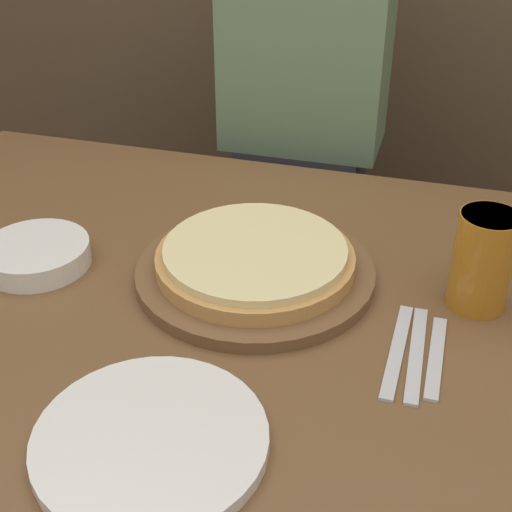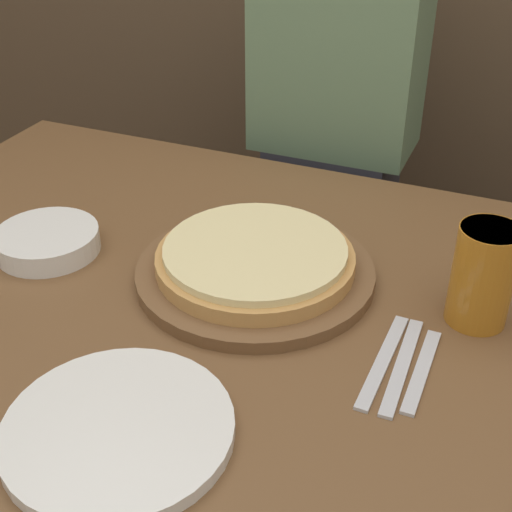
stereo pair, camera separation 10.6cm
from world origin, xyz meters
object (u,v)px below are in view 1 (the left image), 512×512
at_px(pizza_on_board, 256,265).
at_px(beer_glass, 484,257).
at_px(diner_person, 302,174).
at_px(dinner_plate, 151,440).
at_px(spoon, 436,357).
at_px(dinner_knife, 416,354).
at_px(fork, 397,350).
at_px(side_bowl, 37,254).

xyz_separation_m(pizza_on_board, beer_glass, (0.32, 0.03, 0.05)).
height_order(pizza_on_board, diner_person, diner_person).
bearing_deg(pizza_on_board, diner_person, 95.50).
relative_size(pizza_on_board, beer_glass, 2.48).
bearing_deg(dinner_plate, spoon, 38.90).
relative_size(dinner_plate, dinner_knife, 1.35).
bearing_deg(dinner_knife, pizza_on_board, 155.38).
bearing_deg(fork, dinner_knife, 0.00).
xyz_separation_m(fork, diner_person, (-0.28, 0.69, -0.10)).
distance_m(dinner_knife, spoon, 0.03).
xyz_separation_m(dinner_knife, spoon, (0.03, 0.00, 0.00)).
bearing_deg(spoon, side_bowl, 174.52).
bearing_deg(beer_glass, dinner_knife, -116.64).
distance_m(side_bowl, dinner_knife, 0.59).
distance_m(dinner_knife, diner_person, 0.76).
height_order(pizza_on_board, beer_glass, beer_glass).
relative_size(pizza_on_board, diner_person, 0.27).
xyz_separation_m(beer_glass, dinner_plate, (-0.34, -0.38, -0.07)).
relative_size(pizza_on_board, dinner_knife, 1.84).
height_order(side_bowl, spoon, side_bowl).
relative_size(dinner_knife, spoon, 1.18).
relative_size(side_bowl, spoon, 0.99).
relative_size(dinner_plate, diner_person, 0.20).
bearing_deg(side_bowl, diner_person, 65.79).
height_order(side_bowl, fork, side_bowl).
relative_size(pizza_on_board, spoon, 2.16).
bearing_deg(diner_person, side_bowl, -114.21).
relative_size(dinner_knife, diner_person, 0.15).
bearing_deg(dinner_knife, diner_person, 113.93).
height_order(beer_glass, dinner_knife, beer_glass).
relative_size(fork, diner_person, 0.15).
distance_m(side_bowl, diner_person, 0.70).
relative_size(pizza_on_board, side_bowl, 2.19).
distance_m(pizza_on_board, dinner_knife, 0.28).
height_order(pizza_on_board, dinner_plate, pizza_on_board).
bearing_deg(beer_glass, side_bowl, -173.00).
xyz_separation_m(dinner_plate, fork, (0.25, 0.24, -0.01)).
height_order(beer_glass, side_bowl, beer_glass).
height_order(dinner_plate, side_bowl, side_bowl).
bearing_deg(dinner_knife, fork, -180.00).
bearing_deg(fork, dinner_plate, -135.87).
height_order(beer_glass, dinner_plate, beer_glass).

